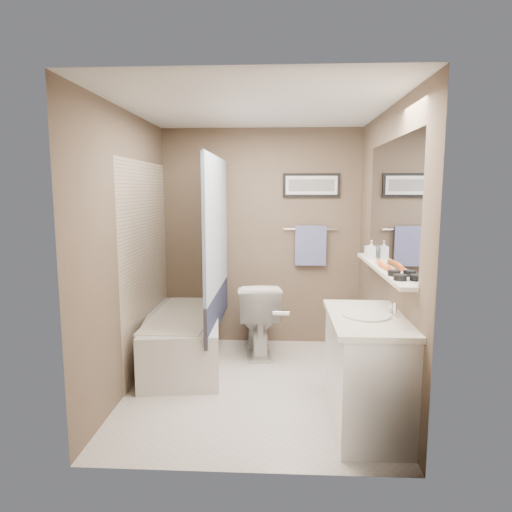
# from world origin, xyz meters

# --- Properties ---
(ground) EXTENTS (2.50, 2.50, 0.00)m
(ground) POSITION_xyz_m (0.00, 0.00, 0.00)
(ground) COLOR beige
(ground) RESTS_ON ground
(ceiling) EXTENTS (2.20, 2.50, 0.04)m
(ceiling) POSITION_xyz_m (0.00, 0.00, 2.38)
(ceiling) COLOR silver
(ceiling) RESTS_ON wall_back
(wall_back) EXTENTS (2.20, 0.04, 2.40)m
(wall_back) POSITION_xyz_m (0.00, 1.23, 1.20)
(wall_back) COLOR brown
(wall_back) RESTS_ON ground
(wall_front) EXTENTS (2.20, 0.04, 2.40)m
(wall_front) POSITION_xyz_m (0.00, -1.23, 1.20)
(wall_front) COLOR brown
(wall_front) RESTS_ON ground
(wall_left) EXTENTS (0.04, 2.50, 2.40)m
(wall_left) POSITION_xyz_m (-1.08, 0.00, 1.20)
(wall_left) COLOR brown
(wall_left) RESTS_ON ground
(wall_right) EXTENTS (0.04, 2.50, 2.40)m
(wall_right) POSITION_xyz_m (1.08, 0.00, 1.20)
(wall_right) COLOR brown
(wall_right) RESTS_ON ground
(tile_surround) EXTENTS (0.02, 1.55, 2.00)m
(tile_surround) POSITION_xyz_m (-1.09, 0.50, 1.00)
(tile_surround) COLOR #BFAA90
(tile_surround) RESTS_ON wall_left
(curtain_rod) EXTENTS (0.02, 1.55, 0.02)m
(curtain_rod) POSITION_xyz_m (-0.40, 0.50, 2.05)
(curtain_rod) COLOR silver
(curtain_rod) RESTS_ON wall_left
(curtain_upper) EXTENTS (0.03, 1.45, 1.28)m
(curtain_upper) POSITION_xyz_m (-0.40, 0.50, 1.40)
(curtain_upper) COLOR silver
(curtain_upper) RESTS_ON curtain_rod
(curtain_lower) EXTENTS (0.03, 1.45, 0.36)m
(curtain_lower) POSITION_xyz_m (-0.40, 0.50, 0.58)
(curtain_lower) COLOR #252B46
(curtain_lower) RESTS_ON curtain_rod
(mirror) EXTENTS (0.02, 1.60, 1.00)m
(mirror) POSITION_xyz_m (1.09, -0.15, 1.62)
(mirror) COLOR silver
(mirror) RESTS_ON wall_right
(shelf) EXTENTS (0.12, 1.60, 0.03)m
(shelf) POSITION_xyz_m (1.04, -0.15, 1.10)
(shelf) COLOR silver
(shelf) RESTS_ON wall_right
(towel_bar) EXTENTS (0.60, 0.02, 0.02)m
(towel_bar) POSITION_xyz_m (0.55, 1.22, 1.30)
(towel_bar) COLOR silver
(towel_bar) RESTS_ON wall_back
(towel) EXTENTS (0.34, 0.05, 0.44)m
(towel) POSITION_xyz_m (0.55, 1.20, 1.12)
(towel) COLOR #8990C8
(towel) RESTS_ON towel_bar
(art_frame) EXTENTS (0.62, 0.02, 0.26)m
(art_frame) POSITION_xyz_m (0.55, 1.23, 1.78)
(art_frame) COLOR black
(art_frame) RESTS_ON wall_back
(art_mat) EXTENTS (0.56, 0.00, 0.20)m
(art_mat) POSITION_xyz_m (0.55, 1.22, 1.78)
(art_mat) COLOR white
(art_mat) RESTS_ON art_frame
(art_image) EXTENTS (0.50, 0.00, 0.13)m
(art_image) POSITION_xyz_m (0.55, 1.22, 1.78)
(art_image) COLOR #595959
(art_image) RESTS_ON art_mat
(door) EXTENTS (0.80, 0.02, 2.00)m
(door) POSITION_xyz_m (0.55, -1.24, 1.00)
(door) COLOR silver
(door) RESTS_ON wall_front
(door_handle) EXTENTS (0.10, 0.02, 0.02)m
(door_handle) POSITION_xyz_m (0.22, -1.19, 1.00)
(door_handle) COLOR silver
(door_handle) RESTS_ON door
(bathtub) EXTENTS (0.90, 1.58, 0.50)m
(bathtub) POSITION_xyz_m (-0.75, 0.52, 0.25)
(bathtub) COLOR silver
(bathtub) RESTS_ON ground
(tub_rim) EXTENTS (0.56, 1.36, 0.02)m
(tub_rim) POSITION_xyz_m (-0.75, 0.52, 0.50)
(tub_rim) COLOR silver
(tub_rim) RESTS_ON bathtub
(toilet) EXTENTS (0.52, 0.81, 0.78)m
(toilet) POSITION_xyz_m (-0.02, 0.86, 0.39)
(toilet) COLOR white
(toilet) RESTS_ON ground
(vanity) EXTENTS (0.52, 0.91, 0.80)m
(vanity) POSITION_xyz_m (0.85, -0.65, 0.40)
(vanity) COLOR white
(vanity) RESTS_ON ground
(countertop) EXTENTS (0.54, 0.96, 0.04)m
(countertop) POSITION_xyz_m (0.84, -0.65, 0.82)
(countertop) COLOR beige
(countertop) RESTS_ON vanity
(sink_basin) EXTENTS (0.34, 0.34, 0.01)m
(sink_basin) POSITION_xyz_m (0.83, -0.65, 0.85)
(sink_basin) COLOR silver
(sink_basin) RESTS_ON countertop
(faucet_spout) EXTENTS (0.02, 0.02, 0.10)m
(faucet_spout) POSITION_xyz_m (1.03, -0.65, 0.89)
(faucet_spout) COLOR white
(faucet_spout) RESTS_ON countertop
(faucet_knob) EXTENTS (0.05, 0.05, 0.05)m
(faucet_knob) POSITION_xyz_m (1.03, -0.55, 0.87)
(faucet_knob) COLOR silver
(faucet_knob) RESTS_ON countertop
(candle_bowl_near) EXTENTS (0.09, 0.09, 0.04)m
(candle_bowl_near) POSITION_xyz_m (1.04, -0.72, 1.14)
(candle_bowl_near) COLOR black
(candle_bowl_near) RESTS_ON shelf
(candle_bowl_far) EXTENTS (0.09, 0.09, 0.04)m
(candle_bowl_far) POSITION_xyz_m (1.04, -0.55, 1.14)
(candle_bowl_far) COLOR black
(candle_bowl_far) RESTS_ON shelf
(hair_brush_front) EXTENTS (0.05, 0.22, 0.04)m
(hair_brush_front) POSITION_xyz_m (1.04, -0.26, 1.14)
(hair_brush_front) COLOR #EE5B21
(hair_brush_front) RESTS_ON shelf
(hair_brush_back) EXTENTS (0.06, 0.22, 0.04)m
(hair_brush_back) POSITION_xyz_m (1.04, -0.11, 1.14)
(hair_brush_back) COLOR #C3641B
(hair_brush_back) RESTS_ON shelf
(pink_comb) EXTENTS (0.04, 0.16, 0.01)m
(pink_comb) POSITION_xyz_m (1.04, -0.02, 1.12)
(pink_comb) COLOR pink
(pink_comb) RESTS_ON shelf
(glass_jar) EXTENTS (0.08, 0.08, 0.10)m
(glass_jar) POSITION_xyz_m (1.04, 0.41, 1.17)
(glass_jar) COLOR silver
(glass_jar) RESTS_ON shelf
(soap_bottle) EXTENTS (0.08, 0.08, 0.16)m
(soap_bottle) POSITION_xyz_m (1.04, 0.29, 1.20)
(soap_bottle) COLOR #999999
(soap_bottle) RESTS_ON shelf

